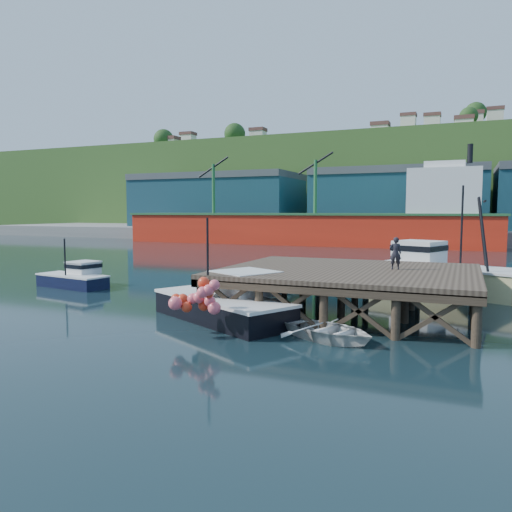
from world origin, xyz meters
The scene contains 12 objects.
ground centered at (0.00, 0.00, 0.00)m, with size 300.00×300.00×0.00m, color black.
wharf centered at (5.50, -0.19, 1.94)m, with size 12.00×10.00×2.62m.
far_quay centered at (0.00, 70.00, 1.00)m, with size 160.00×40.00×2.00m, color gray.
warehouse_left centered at (-35.00, 65.00, 6.50)m, with size 32.00×16.00×9.00m, color #184451.
warehouse_mid centered at (0.00, 65.00, 6.50)m, with size 28.00×16.00×9.00m, color #184451.
cargo_ship centered at (-8.46, 48.00, 3.31)m, with size 55.50×10.00×13.75m.
hillside centered at (0.00, 100.00, 11.00)m, with size 220.00×50.00×22.00m, color #2D511E.
boat_navy centered at (-12.74, 1.07, 0.65)m, with size 5.36×3.22×3.21m.
boat_black centered at (0.79, -3.94, 0.86)m, with size 7.98×6.78×4.67m.
trawler centered at (9.87, 7.69, 1.33)m, with size 10.24×6.85×6.46m.
dinghy centered at (6.02, -5.80, 0.40)m, with size 2.75×3.85×0.80m, color silver.
dockworker centered at (7.61, 0.68, 2.91)m, with size 0.57×0.38×1.58m, color black.
Camera 1 is at (10.68, -24.20, 4.95)m, focal length 35.00 mm.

